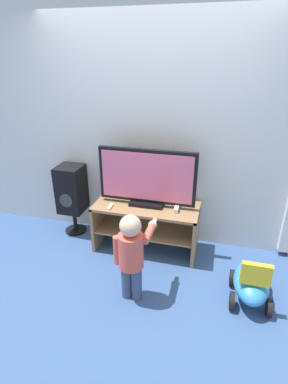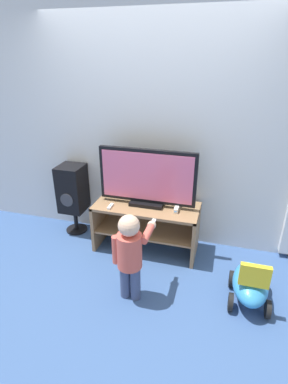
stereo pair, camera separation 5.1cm
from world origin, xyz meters
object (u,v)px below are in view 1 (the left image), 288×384
(game_console, at_px, (177,208))
(ride_on_toy, at_px, (251,282))
(speaker_tower, at_px, (72,190))
(child, at_px, (132,251))
(television, at_px, (147,179))
(remote_primary, at_px, (110,207))

(game_console, distance_m, ride_on_toy, 1.03)
(game_console, xyz_separation_m, speaker_tower, (-1.31, 0.13, -0.01))
(child, bearing_deg, speaker_tower, 138.74)
(television, bearing_deg, ride_on_toy, -27.08)
(speaker_tower, bearing_deg, ride_on_toy, -17.86)
(television, relative_size, child, 1.22)
(game_console, xyz_separation_m, ride_on_toy, (0.79, -0.54, -0.39))
(television, relative_size, ride_on_toy, 1.86)
(television, bearing_deg, remote_primary, -155.06)
(remote_primary, height_order, ride_on_toy, remote_primary)
(game_console, height_order, ride_on_toy, game_console)
(speaker_tower, bearing_deg, television, -5.86)
(child, bearing_deg, remote_primary, 124.36)
(speaker_tower, distance_m, ride_on_toy, 2.24)
(television, height_order, ride_on_toy, television)
(television, height_order, remote_primary, television)
(remote_primary, xyz_separation_m, speaker_tower, (-0.60, 0.27, 0.01))
(game_console, relative_size, child, 0.21)
(child, height_order, ride_on_toy, child)
(television, distance_m, remote_primary, 0.51)
(speaker_tower, xyz_separation_m, ride_on_toy, (2.10, -0.68, -0.38))
(television, bearing_deg, game_console, -5.37)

